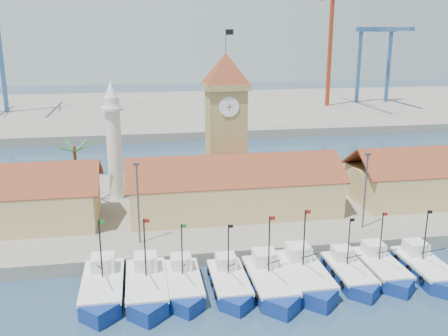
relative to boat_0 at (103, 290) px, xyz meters
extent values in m
plane|color=#1D344D|center=(15.53, -3.27, -0.81)|extent=(400.00, 400.00, 0.00)
cube|color=gray|center=(15.53, 20.73, -0.06)|extent=(140.00, 32.00, 1.50)
cube|color=gray|center=(15.53, 106.73, 0.19)|extent=(240.00, 80.00, 2.00)
cube|color=navy|center=(0.00, 0.42, -0.28)|extent=(3.69, 8.35, 1.90)
cube|color=navy|center=(0.00, -3.76, -0.28)|extent=(3.69, 3.69, 1.90)
cube|color=silver|center=(0.00, 0.42, 0.67)|extent=(3.76, 8.58, 0.37)
cube|color=silver|center=(0.00, 2.50, 1.51)|extent=(2.21, 2.32, 1.48)
cylinder|color=black|center=(0.00, 0.94, 3.62)|extent=(0.15, 0.15, 5.90)
cube|color=#197226|center=(0.26, 0.94, 6.36)|extent=(0.53, 0.02, 0.37)
cube|color=navy|center=(4.04, -0.05, -0.28)|extent=(3.68, 8.33, 1.89)
cube|color=navy|center=(4.04, -4.22, -0.28)|extent=(3.68, 3.68, 1.89)
cube|color=silver|center=(4.04, -0.05, 0.67)|extent=(3.76, 8.56, 0.37)
cube|color=silver|center=(4.04, 2.03, 1.51)|extent=(2.21, 2.31, 1.47)
cylinder|color=black|center=(4.04, 0.48, 3.61)|extent=(0.15, 0.15, 5.89)
cube|color=#A5140F|center=(4.30, 0.48, 6.35)|extent=(0.53, 0.02, 0.37)
cube|color=navy|center=(7.48, 0.09, -0.34)|extent=(3.29, 7.46, 1.69)
cube|color=navy|center=(7.48, -3.64, -0.34)|extent=(3.29, 3.29, 1.69)
cube|color=silver|center=(7.48, 0.09, 0.51)|extent=(3.36, 7.66, 0.33)
cube|color=silver|center=(7.48, 1.95, 1.26)|extent=(1.98, 2.07, 1.32)
cylinder|color=black|center=(7.48, 0.56, 3.15)|extent=(0.13, 0.13, 5.27)
cube|color=#197226|center=(7.71, 0.56, 5.59)|extent=(0.47, 0.02, 0.33)
cube|color=navy|center=(11.83, -0.43, -0.35)|extent=(3.23, 7.31, 1.66)
cube|color=navy|center=(11.83, -4.08, -0.35)|extent=(3.23, 3.23, 1.66)
cube|color=silver|center=(11.83, -0.43, 0.49)|extent=(3.29, 7.51, 0.32)
cube|color=silver|center=(11.83, 1.39, 1.22)|extent=(1.94, 2.03, 1.29)
cylinder|color=black|center=(11.83, 0.03, 3.07)|extent=(0.13, 0.13, 5.17)
cube|color=black|center=(12.06, 0.03, 5.47)|extent=(0.46, 0.02, 0.32)
cube|color=navy|center=(15.65, -1.07, -0.29)|extent=(3.63, 8.21, 1.87)
cube|color=navy|center=(15.65, -5.18, -0.29)|extent=(3.63, 3.63, 1.87)
cube|color=silver|center=(15.65, -1.07, 0.65)|extent=(3.70, 8.44, 0.36)
cube|color=silver|center=(15.65, 0.98, 1.48)|extent=(2.18, 2.28, 1.45)
cylinder|color=black|center=(15.65, -0.55, 3.55)|extent=(0.15, 0.15, 5.81)
cube|color=#A5140F|center=(15.91, -0.55, 6.25)|extent=(0.52, 0.02, 0.36)
cube|color=navy|center=(19.32, -0.46, -0.28)|extent=(3.72, 8.41, 1.91)
cube|color=navy|center=(19.32, -4.66, -0.28)|extent=(3.72, 3.72, 1.91)
cube|color=silver|center=(19.32, -0.46, 0.68)|extent=(3.79, 8.65, 0.37)
cube|color=silver|center=(19.32, 1.65, 1.53)|extent=(2.23, 2.34, 1.49)
cylinder|color=black|center=(19.32, 0.07, 3.65)|extent=(0.15, 0.15, 5.95)
cube|color=#A5140F|center=(19.58, 0.07, 6.42)|extent=(0.53, 0.02, 0.37)
cube|color=navy|center=(23.90, -0.48, -0.35)|extent=(3.16, 7.15, 1.63)
cube|color=navy|center=(23.90, -4.06, -0.35)|extent=(3.16, 3.16, 1.63)
cube|color=silver|center=(23.90, -0.48, 0.46)|extent=(3.22, 7.35, 0.32)
cube|color=silver|center=(23.90, 1.31, 1.18)|extent=(1.90, 1.99, 1.26)
cylinder|color=black|center=(23.90, -0.03, 2.99)|extent=(0.13, 0.13, 5.06)
cube|color=black|center=(24.12, -0.03, 5.34)|extent=(0.45, 0.02, 0.32)
cube|color=navy|center=(27.54, -0.05, -0.34)|extent=(3.26, 7.38, 1.68)
cube|color=navy|center=(27.54, -3.74, -0.34)|extent=(3.26, 3.26, 1.68)
cube|color=silver|center=(27.54, -0.05, 0.50)|extent=(3.33, 7.58, 0.33)
cube|color=silver|center=(27.54, 1.79, 1.24)|extent=(1.96, 2.05, 1.30)
cylinder|color=black|center=(27.54, 0.41, 3.11)|extent=(0.13, 0.13, 5.22)
cube|color=#A5140F|center=(27.77, 0.41, 5.53)|extent=(0.47, 0.02, 0.33)
cube|color=navy|center=(31.83, -0.93, -0.32)|extent=(3.40, 7.70, 1.75)
cube|color=navy|center=(31.83, -4.78, -0.32)|extent=(3.40, 3.40, 1.75)
cube|color=silver|center=(31.83, -0.93, 0.55)|extent=(3.47, 7.91, 0.34)
cube|color=silver|center=(31.83, 0.99, 1.33)|extent=(2.04, 2.14, 1.36)
cylinder|color=black|center=(31.83, -0.45, 3.28)|extent=(0.14, 0.14, 5.44)
cube|color=black|center=(32.07, -0.45, 5.81)|extent=(0.49, 0.02, 0.34)
cube|color=tan|center=(15.53, 16.73, 2.94)|extent=(26.00, 10.00, 4.50)
cube|color=brown|center=(15.53, 14.23, 6.69)|extent=(27.04, 5.13, 3.21)
cube|color=brown|center=(15.53, 19.23, 6.69)|extent=(27.04, 5.13, 3.21)
cube|color=#A38E54|center=(15.53, 22.73, 8.19)|extent=(5.00, 5.00, 15.00)
cube|color=#A38E54|center=(15.53, 22.73, 16.09)|extent=(5.80, 5.80, 0.80)
pyramid|color=brown|center=(15.53, 22.73, 18.39)|extent=(5.80, 5.80, 4.00)
cylinder|color=white|center=(15.53, 20.18, 13.69)|extent=(2.60, 0.15, 2.60)
cube|color=black|center=(15.53, 20.10, 13.69)|extent=(0.08, 0.02, 1.00)
cube|color=black|center=(15.53, 20.10, 13.69)|extent=(0.80, 0.02, 0.08)
cylinder|color=#3F3F44|center=(15.53, 22.73, 21.89)|extent=(0.10, 0.10, 3.00)
cube|color=black|center=(16.03, 22.73, 22.99)|extent=(1.00, 0.03, 0.70)
cylinder|color=silver|center=(0.53, 24.73, 7.69)|extent=(2.00, 2.00, 14.00)
cylinder|color=silver|center=(0.53, 24.73, 13.19)|extent=(3.00, 3.00, 0.40)
cone|color=silver|center=(0.53, 24.73, 15.79)|extent=(1.80, 1.80, 2.40)
cylinder|color=brown|center=(-4.47, 22.73, 4.69)|extent=(0.44, 0.44, 8.00)
cube|color=#226324|center=(-3.07, 22.73, 8.49)|extent=(2.80, 0.35, 1.18)
cube|color=#226324|center=(-3.77, 23.94, 8.49)|extent=(1.71, 2.60, 1.18)
cube|color=#226324|center=(-5.17, 23.94, 8.49)|extent=(1.71, 2.60, 1.18)
cube|color=#226324|center=(-5.87, 22.73, 8.49)|extent=(2.80, 0.35, 1.18)
cube|color=#226324|center=(-5.17, 21.51, 8.49)|extent=(1.71, 2.60, 1.18)
cube|color=#226324|center=(-3.77, 21.51, 8.49)|extent=(1.71, 2.60, 1.18)
cylinder|color=#3F3F44|center=(3.53, 8.73, 5.19)|extent=(0.20, 0.20, 9.00)
cube|color=#3F3F44|center=(3.53, 8.73, 9.59)|extent=(0.70, 0.25, 0.25)
cylinder|color=#3F3F44|center=(29.53, 8.73, 5.19)|extent=(0.20, 0.20, 9.00)
cube|color=#3F3F44|center=(29.53, 8.73, 9.59)|extent=(0.70, 0.25, 0.25)
cube|color=#2B5284|center=(-32.52, 104.73, 18.12)|extent=(1.00, 1.00, 33.85)
cube|color=maroon|center=(60.74, 101.73, 17.34)|extent=(1.00, 1.00, 32.30)
cube|color=#2B5284|center=(72.53, 106.73, 12.19)|extent=(0.90, 0.90, 22.00)
cube|color=#2B5284|center=(82.53, 106.73, 12.19)|extent=(0.90, 0.90, 22.00)
cube|color=#2B5284|center=(77.53, 106.73, 23.69)|extent=(13.00, 1.40, 1.40)
cube|color=#2B5284|center=(77.53, 96.73, 23.69)|extent=(1.40, 22.00, 1.00)
camera|label=1|loc=(4.09, -42.76, 23.08)|focal=40.00mm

